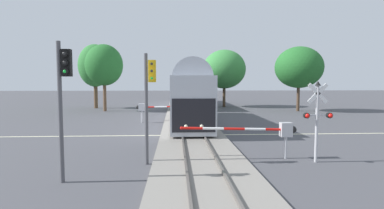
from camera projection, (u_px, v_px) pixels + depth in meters
The scene contains 13 objects.
ground_plane at pixel (192, 135), 21.55m from camera, with size 220.00×220.00×0.00m, color #47474C.
road_centre_stripe at pixel (192, 135), 21.55m from camera, with size 44.00×0.20×0.01m.
railway_track at pixel (192, 134), 21.54m from camera, with size 4.40×80.00×0.32m.
commuter_train at pixel (185, 90), 37.84m from camera, with size 3.04×41.08×5.16m.
crossing_gate_near at pixel (273, 131), 14.85m from camera, with size 5.78×0.40×1.80m.
crossing_signal_mast at pixel (317, 113), 14.08m from camera, with size 1.36×0.44×3.85m.
crossing_gate_far at pixel (150, 108), 28.05m from camera, with size 6.50×0.40×1.80m.
traffic_signal_median at pixel (149, 90), 13.66m from camera, with size 0.53×0.38×5.09m.
traffic_signal_near_left at pixel (63, 89), 11.13m from camera, with size 0.53×0.38×5.31m.
pine_left_background at pixel (95, 66), 43.09m from camera, with size 4.72×4.72×9.17m.
elm_centre_background at pixel (224, 69), 45.60m from camera, with size 6.47×6.47×8.65m.
maple_right_background at pixel (299, 67), 38.84m from camera, with size 6.10×6.10×8.35m.
oak_behind_train at pixel (104, 65), 38.74m from camera, with size 4.79×4.79×8.63m.
Camera 1 is at (-1.14, -21.29, 3.81)m, focal length 28.15 mm.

